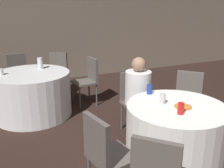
{
  "coord_description": "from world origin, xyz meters",
  "views": [
    {
      "loc": [
        -1.87,
        -2.14,
        1.83
      ],
      "look_at": [
        -0.59,
        0.67,
        0.85
      ],
      "focal_mm": 40.0,
      "sensor_mm": 36.0,
      "label": 1
    }
  ],
  "objects": [
    {
      "name": "soda_can_red",
      "position": [
        -0.24,
        -0.28,
        0.82
      ],
      "size": [
        0.07,
        0.07,
        0.12
      ],
      "color": "red",
      "rests_on": "table_near"
    },
    {
      "name": "cup_far",
      "position": [
        -1.88,
        2.14,
        0.81
      ],
      "size": [
        0.08,
        0.08,
        0.1
      ],
      "color": "white",
      "rests_on": "table_far"
    },
    {
      "name": "chair_near_west",
      "position": [
        -1.09,
        -0.27,
        0.54
      ],
      "size": [
        0.47,
        0.47,
        0.9
      ],
      "rotation": [
        0.0,
        0.0,
        -1.39
      ],
      "color": "#59514C",
      "rests_on": "ground_plane"
    },
    {
      "name": "chair_far_northeast",
      "position": [
        -0.81,
        2.92,
        0.54
      ],
      "size": [
        0.56,
        0.56,
        0.9
      ],
      "rotation": [
        0.0,
        0.0,
        -3.78
      ],
      "color": "#59514C",
      "rests_on": "ground_plane"
    },
    {
      "name": "bottle_far",
      "position": [
        -1.23,
        2.29,
        0.85
      ],
      "size": [
        0.09,
        0.09,
        0.2
      ],
      "color": "silver",
      "rests_on": "table_far"
    },
    {
      "name": "chair_far_north",
      "position": [
        -1.56,
        3.12,
        0.54
      ],
      "size": [
        0.44,
        0.45,
        0.9
      ],
      "rotation": [
        0.0,
        0.0,
        -3.02
      ],
      "color": "#59514C",
      "rests_on": "ground_plane"
    },
    {
      "name": "chair_far_east",
      "position": [
        -0.39,
        2.17,
        0.54
      ],
      "size": [
        0.44,
        0.43,
        0.9
      ],
      "rotation": [
        0.0,
        0.0,
        -4.62
      ],
      "color": "#59514C",
      "rests_on": "ground_plane"
    },
    {
      "name": "table_far",
      "position": [
        -1.44,
        2.07,
        0.38
      ],
      "size": [
        1.29,
        1.29,
        0.75
      ],
      "color": "white",
      "rests_on": "ground_plane"
    },
    {
      "name": "chair_near_north",
      "position": [
        -0.12,
        0.89,
        0.54
      ],
      "size": [
        0.41,
        0.41,
        0.9
      ],
      "rotation": [
        0.0,
        0.0,
        -3.16
      ],
      "color": "#59514C",
      "rests_on": "ground_plane"
    },
    {
      "name": "chair_near_northeast",
      "position": [
        0.6,
        0.56,
        0.54
      ],
      "size": [
        0.56,
        0.56,
        0.9
      ],
      "rotation": [
        0.0,
        0.0,
        -3.99
      ],
      "color": "#59514C",
      "rests_on": "ground_plane"
    },
    {
      "name": "soda_can_blue",
      "position": [
        -0.2,
        0.38,
        0.82
      ],
      "size": [
        0.07,
        0.07,
        0.12
      ],
      "color": "#1E38A5",
      "rests_on": "table_near"
    },
    {
      "name": "person_white_shirt",
      "position": [
        -0.12,
        0.73,
        0.59
      ],
      "size": [
        0.37,
        0.52,
        1.14
      ],
      "rotation": [
        0.0,
        0.0,
        -3.16
      ],
      "color": "#33384C",
      "rests_on": "ground_plane"
    },
    {
      "name": "soda_can_silver",
      "position": [
        -0.24,
        0.03,
        0.82
      ],
      "size": [
        0.07,
        0.07,
        0.12
      ],
      "color": "silver",
      "rests_on": "table_near"
    },
    {
      "name": "table_near",
      "position": [
        -0.13,
        -0.09,
        0.38
      ],
      "size": [
        1.14,
        1.14,
        0.75
      ],
      "color": "white",
      "rests_on": "ground_plane"
    },
    {
      "name": "pizza_plate_near",
      "position": [
        -0.11,
        -0.16,
        0.76
      ],
      "size": [
        0.25,
        0.25,
        0.02
      ],
      "color": "white",
      "rests_on": "table_near"
    },
    {
      "name": "wall_back",
      "position": [
        0.0,
        4.1,
        1.4
      ],
      "size": [
        16.0,
        0.06,
        2.8
      ],
      "color": "#7A6B5B",
      "rests_on": "ground_plane"
    },
    {
      "name": "ground_plane",
      "position": [
        0.0,
        0.0,
        0.0
      ],
      "size": [
        16.0,
        16.0,
        0.0
      ],
      "primitive_type": "plane",
      "color": "black"
    }
  ]
}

